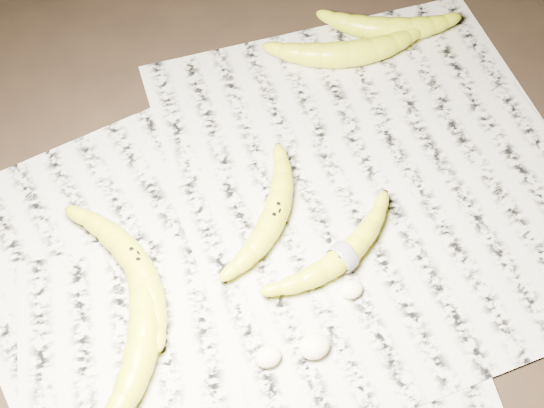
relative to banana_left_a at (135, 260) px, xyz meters
name	(u,v)px	position (x,y,z in m)	size (l,w,h in m)	color
ground	(265,246)	(0.16, -0.04, -0.03)	(3.00, 3.00, 0.00)	black
newspaper_patch	(283,241)	(0.19, -0.04, -0.02)	(0.90, 0.70, 0.01)	beige
banana_left_a	(135,260)	(0.00, 0.00, 0.00)	(0.21, 0.06, 0.04)	#CDD11A
banana_left_b	(142,342)	(-0.03, -0.11, 0.00)	(0.21, 0.06, 0.04)	#CDD11A
banana_center	(274,214)	(0.19, -0.01, 0.00)	(0.19, 0.06, 0.04)	#CDD11A
banana_taped	(343,256)	(0.24, -0.11, 0.00)	(0.19, 0.05, 0.03)	#CDD11A
banana_upper_a	(348,52)	(0.42, 0.21, 0.00)	(0.21, 0.07, 0.04)	#CDD11A
banana_upper_b	(389,27)	(0.50, 0.23, 0.00)	(0.19, 0.06, 0.04)	#CDD11A
measuring_tape	(343,256)	(0.24, -0.11, 0.00)	(0.04, 0.04, 0.00)	white
flesh_chunk_a	(314,345)	(0.15, -0.20, -0.01)	(0.04, 0.03, 0.02)	beige
flesh_chunk_b	(268,355)	(0.10, -0.18, -0.01)	(0.03, 0.03, 0.02)	beige
flesh_chunk_c	(352,288)	(0.23, -0.15, -0.01)	(0.03, 0.02, 0.02)	beige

